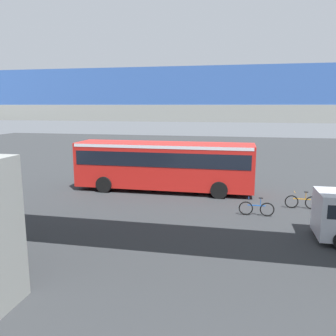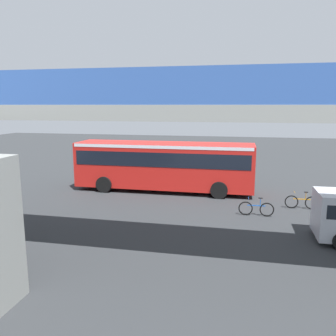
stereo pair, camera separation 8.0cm
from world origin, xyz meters
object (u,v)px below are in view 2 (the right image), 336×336
at_px(bicycle_blue, 256,209).
at_px(city_bus, 164,162).
at_px(bicycle_orange, 302,202).
at_px(pedestrian, 226,167).

bearing_deg(bicycle_blue, city_bus, -36.33).
relative_size(bicycle_orange, pedestrian, 0.99).
bearing_deg(bicycle_orange, city_bus, -16.71).
distance_m(bicycle_blue, bicycle_orange, 3.03).
bearing_deg(pedestrian, bicycle_blue, 102.42).
bearing_deg(pedestrian, city_bus, 50.29).
relative_size(city_bus, bicycle_orange, 6.52).
xyz_separation_m(city_bus, pedestrian, (-3.80, -4.58, -1.00)).
bearing_deg(pedestrian, bicycle_orange, 122.03).
xyz_separation_m(bicycle_blue, pedestrian, (1.94, -8.80, 0.51)).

